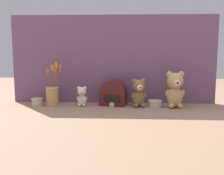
% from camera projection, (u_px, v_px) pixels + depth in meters
% --- Properties ---
extents(ground_plane, '(4.00, 4.00, 0.00)m').
position_uv_depth(ground_plane, '(112.00, 107.00, 2.19)').
color(ground_plane, '#8E7056').
extents(backdrop_wall, '(1.68, 0.02, 0.72)m').
position_uv_depth(backdrop_wall, '(113.00, 60.00, 2.31)').
color(backdrop_wall, '#704C70').
rests_on(backdrop_wall, ground).
extents(teddy_bear_large, '(0.15, 0.14, 0.28)m').
position_uv_depth(teddy_bear_large, '(175.00, 89.00, 2.14)').
color(teddy_bear_large, tan).
rests_on(teddy_bear_large, ground).
extents(teddy_bear_medium, '(0.12, 0.11, 0.22)m').
position_uv_depth(teddy_bear_medium, '(139.00, 92.00, 2.18)').
color(teddy_bear_medium, olive).
rests_on(teddy_bear_medium, ground).
extents(teddy_bear_small, '(0.08, 0.08, 0.16)m').
position_uv_depth(teddy_bear_small, '(82.00, 96.00, 2.20)').
color(teddy_bear_small, beige).
rests_on(teddy_bear_small, ground).
extents(flower_vase, '(0.14, 0.12, 0.35)m').
position_uv_depth(flower_vase, '(53.00, 92.00, 2.23)').
color(flower_vase, tan).
rests_on(flower_vase, ground).
extents(vintage_radio, '(0.23, 0.16, 0.21)m').
position_uv_depth(vintage_radio, '(113.00, 95.00, 2.24)').
color(vintage_radio, '#4C1919').
rests_on(vintage_radio, ground).
extents(decorative_tin_tall, '(0.11, 0.11, 0.05)m').
position_uv_depth(decorative_tin_tall, '(155.00, 103.00, 2.19)').
color(decorative_tin_tall, beige).
rests_on(decorative_tin_tall, ground).
extents(decorative_tin_short, '(0.09, 0.09, 0.06)m').
position_uv_depth(decorative_tin_short, '(37.00, 102.00, 2.24)').
color(decorative_tin_short, beige).
rests_on(decorative_tin_short, ground).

